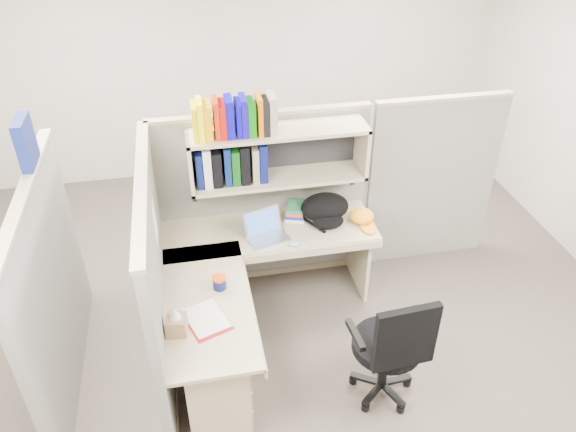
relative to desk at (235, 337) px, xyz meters
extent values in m
plane|color=#332D28|center=(0.41, 0.29, -0.44)|extent=(6.00, 6.00, 0.00)
plane|color=#AAA599|center=(0.41, 3.29, 0.91)|extent=(6.00, 0.00, 6.00)
cube|color=slate|center=(0.41, 1.19, 0.36)|extent=(1.80, 0.06, 1.60)
cube|color=gray|center=(0.41, 1.19, 1.18)|extent=(1.80, 0.08, 0.03)
cube|color=slate|center=(-0.49, 0.29, 0.36)|extent=(0.06, 1.80, 1.60)
cube|color=gray|center=(-0.49, 0.29, 1.18)|extent=(0.08, 1.80, 0.03)
cube|color=slate|center=(-1.19, 0.29, 0.36)|extent=(0.06, 1.80, 1.60)
cube|color=slate|center=(1.96, 1.19, 0.36)|extent=(1.20, 0.06, 1.60)
cube|color=navy|center=(-1.19, 0.64, 1.35)|extent=(0.07, 0.27, 0.32)
cube|color=white|center=(-0.46, 0.44, 0.76)|extent=(0.00, 0.21, 0.28)
cube|color=tan|center=(0.51, 0.99, 1.11)|extent=(1.40, 0.34, 0.03)
cube|color=tan|center=(0.51, 0.99, 0.70)|extent=(1.40, 0.34, 0.03)
cube|color=tan|center=(-0.18, 0.99, 0.90)|extent=(0.03, 0.34, 0.44)
cube|color=tan|center=(1.19, 0.99, 0.90)|extent=(0.03, 0.34, 0.44)
cube|color=black|center=(0.51, 1.15, 0.90)|extent=(1.38, 0.01, 0.41)
cube|color=#DABD04|center=(-0.11, 0.97, 1.25)|extent=(0.03, 0.20, 0.26)
cube|color=#F8FF05|center=(-0.07, 0.97, 1.27)|extent=(0.05, 0.20, 0.29)
cube|color=#E4A104|center=(-0.02, 0.97, 1.25)|extent=(0.06, 0.20, 0.26)
cube|color=#AE2506|center=(0.05, 0.97, 1.27)|extent=(0.04, 0.20, 0.29)
cube|color=#B40807|center=(0.09, 0.97, 1.25)|extent=(0.05, 0.20, 0.26)
cube|color=#0905A5|center=(0.14, 0.97, 1.27)|extent=(0.06, 0.20, 0.29)
cube|color=#0905A0|center=(0.21, 0.97, 1.25)|extent=(0.04, 0.20, 0.26)
cube|color=#1305A3|center=(0.25, 0.97, 1.27)|extent=(0.04, 0.20, 0.29)
cube|color=#086707|center=(0.30, 0.97, 1.25)|extent=(0.06, 0.20, 0.26)
cube|color=#C96504|center=(0.36, 0.97, 1.27)|extent=(0.04, 0.20, 0.29)
cube|color=black|center=(0.41, 0.97, 1.25)|extent=(0.05, 0.20, 0.26)
cube|color=tan|center=(0.46, 0.97, 1.27)|extent=(0.06, 0.20, 0.29)
cube|color=#071046|center=(-0.11, 1.01, 0.86)|extent=(0.05, 0.24, 0.29)
cube|color=silver|center=(-0.05, 1.01, 0.87)|extent=(0.06, 0.24, 0.32)
cube|color=black|center=(0.02, 1.01, 0.86)|extent=(0.07, 0.24, 0.29)
cube|color=#07194D|center=(0.10, 1.01, 0.87)|extent=(0.05, 0.24, 0.32)
cube|color=#09420E|center=(0.17, 1.01, 0.86)|extent=(0.06, 0.24, 0.29)
cube|color=black|center=(0.24, 1.01, 0.87)|extent=(0.07, 0.24, 0.32)
cube|color=gray|center=(0.32, 1.01, 0.86)|extent=(0.05, 0.24, 0.29)
cube|color=#081053|center=(0.38, 1.01, 0.87)|extent=(0.06, 0.24, 0.32)
cube|color=tan|center=(0.41, 0.86, 0.28)|extent=(1.74, 0.60, 0.03)
cube|color=tan|center=(-0.16, 0.09, 0.28)|extent=(0.60, 1.34, 0.03)
cube|color=tan|center=(0.41, 0.56, 0.24)|extent=(1.74, 0.02, 0.07)
cube|color=tan|center=(0.14, 0.09, 0.24)|extent=(0.02, 1.34, 0.07)
cube|color=tan|center=(-0.16, -0.26, -0.10)|extent=(0.40, 0.55, 0.68)
cube|color=gray|center=(0.05, -0.26, 0.10)|extent=(0.02, 0.50, 0.16)
cube|color=gray|center=(0.05, -0.26, -0.08)|extent=(0.02, 0.50, 0.16)
cube|color=gray|center=(0.05, -0.26, -0.30)|extent=(0.02, 0.50, 0.22)
cube|color=#B2B2B7|center=(0.06, -0.26, 0.10)|extent=(0.01, 0.12, 0.01)
cube|color=tan|center=(1.21, 0.89, -0.09)|extent=(0.03, 0.55, 0.70)
cylinder|color=#0E1653|center=(-0.07, 0.21, 0.33)|extent=(0.10, 0.10, 0.09)
cylinder|color=#C54012|center=(-0.07, 0.21, 0.38)|extent=(0.10, 0.10, 0.02)
ellipsoid|color=#8698BE|center=(0.56, 0.60, 0.31)|extent=(0.11, 0.08, 0.04)
cylinder|color=silver|center=(0.42, 1.02, 0.34)|extent=(0.07, 0.07, 0.10)
cylinder|color=black|center=(1.02, -0.33, 0.06)|extent=(0.49, 0.49, 0.07)
cube|color=black|center=(1.04, -0.55, 0.34)|extent=(0.43, 0.08, 0.49)
cylinder|color=black|center=(1.02, -0.33, -0.14)|extent=(0.06, 0.06, 0.42)
cylinder|color=black|center=(1.02, -0.33, -0.39)|extent=(0.47, 0.47, 0.11)
cube|color=black|center=(0.78, -0.35, 0.22)|extent=(0.06, 0.28, 0.04)
cube|color=black|center=(1.26, -0.32, 0.22)|extent=(0.06, 0.28, 0.04)
camera|label=1|loc=(-0.18, -2.86, 2.96)|focal=35.00mm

